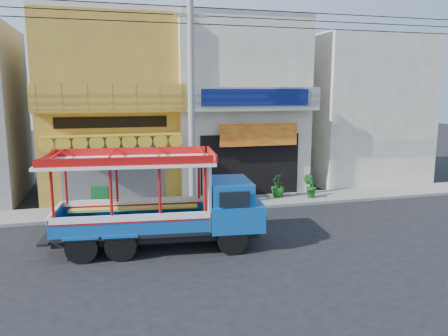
% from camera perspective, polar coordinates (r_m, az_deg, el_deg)
% --- Properties ---
extents(ground, '(90.00, 90.00, 0.00)m').
position_cam_1_polar(ground, '(14.93, 2.17, -8.76)').
color(ground, black).
rests_on(ground, ground).
extents(sidewalk, '(30.00, 2.00, 0.12)m').
position_cam_1_polar(sidewalk, '(18.61, -1.49, -4.76)').
color(sidewalk, slate).
rests_on(sidewalk, ground).
extents(shophouse_left, '(6.00, 7.50, 8.24)m').
position_cam_1_polar(shophouse_left, '(21.47, -14.64, 7.83)').
color(shophouse_left, gold).
rests_on(shophouse_left, ground).
extents(shophouse_right, '(6.00, 6.75, 8.24)m').
position_cam_1_polar(shophouse_right, '(22.35, 1.08, 8.22)').
color(shophouse_right, '#BFB89D').
rests_on(shophouse_right, ground).
extents(party_pilaster, '(0.35, 0.30, 8.00)m').
position_cam_1_polar(party_pilaster, '(18.64, -5.18, 7.50)').
color(party_pilaster, '#BFB89D').
rests_on(party_pilaster, ground).
extents(filler_building_right, '(6.00, 6.00, 7.60)m').
position_cam_1_polar(filler_building_right, '(25.25, 16.62, 7.32)').
color(filler_building_right, '#BFB89D').
rests_on(filler_building_right, ground).
extents(utility_pole, '(28.00, 0.26, 9.00)m').
position_cam_1_polar(utility_pole, '(17.13, -3.82, 10.76)').
color(utility_pole, gray).
rests_on(utility_pole, ground).
extents(songthaew_truck, '(6.67, 2.78, 3.03)m').
position_cam_1_polar(songthaew_truck, '(13.49, -6.75, -4.42)').
color(songthaew_truck, black).
rests_on(songthaew_truck, ground).
extents(green_sign, '(0.68, 0.50, 1.07)m').
position_cam_1_polar(green_sign, '(17.62, -15.85, -4.29)').
color(green_sign, black).
rests_on(green_sign, sidewalk).
extents(potted_plant_a, '(1.11, 1.15, 0.99)m').
position_cam_1_polar(potted_plant_a, '(18.80, 1.54, -2.86)').
color(potted_plant_a, '#195819').
rests_on(potted_plant_a, sidewalk).
extents(potted_plant_b, '(0.73, 0.69, 1.04)m').
position_cam_1_polar(potted_plant_b, '(19.78, 11.17, -2.33)').
color(potted_plant_b, '#195819').
rests_on(potted_plant_b, sidewalk).
extents(potted_plant_c, '(0.80, 0.80, 1.09)m').
position_cam_1_polar(potted_plant_c, '(19.68, 7.06, -2.21)').
color(potted_plant_c, '#195819').
rests_on(potted_plant_c, sidewalk).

